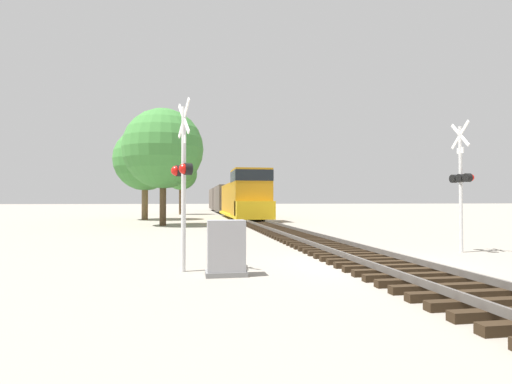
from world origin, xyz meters
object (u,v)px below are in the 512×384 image
at_px(crossing_signal_far, 461,180).
at_px(tree_deep_background, 181,174).
at_px(crossing_signal_near, 183,175).
at_px(tree_mid_background, 145,160).
at_px(freight_train, 228,199).
at_px(tree_far_right, 163,149).
at_px(relay_cabinet, 226,248).

distance_m(crossing_signal_far, tree_deep_background, 41.37).
xyz_separation_m(crossing_signal_near, tree_mid_background, (-4.01, 28.38, 3.20)).
relative_size(freight_train, tree_far_right, 5.64).
bearing_deg(freight_train, tree_far_right, -106.04).
height_order(freight_train, crossing_signal_near, freight_train).
bearing_deg(tree_deep_background, crossing_signal_far, -75.10).
xyz_separation_m(crossing_signal_near, tree_deep_background, (-1.00, 42.15, 2.77)).
height_order(tree_far_right, tree_mid_background, tree_mid_background).
relative_size(crossing_signal_far, tree_far_right, 0.54).
xyz_separation_m(relay_cabinet, tree_mid_background, (-5.06, 29.12, 5.01)).
distance_m(crossing_signal_near, tree_deep_background, 42.25).
bearing_deg(crossing_signal_near, tree_mid_background, 170.11).
height_order(freight_train, crossing_signal_far, crossing_signal_far).
distance_m(freight_train, tree_deep_background, 7.24).
distance_m(freight_train, relay_cabinet, 44.51).
distance_m(crossing_signal_near, relay_cabinet, 2.22).
height_order(tree_far_right, tree_deep_background, tree_far_right).
bearing_deg(relay_cabinet, tree_mid_background, 99.86).
height_order(crossing_signal_far, relay_cabinet, crossing_signal_far).
xyz_separation_m(tree_far_right, tree_deep_background, (0.73, 23.12, -0.29)).
bearing_deg(relay_cabinet, freight_train, 84.50).
xyz_separation_m(relay_cabinet, tree_far_right, (-2.79, 19.76, 4.88)).
bearing_deg(crossing_signal_near, crossing_signal_far, 85.28).
relative_size(crossing_signal_far, tree_deep_background, 0.62).
relative_size(relay_cabinet, tree_deep_background, 0.18).
distance_m(freight_train, tree_far_right, 25.76).
relative_size(crossing_signal_far, relay_cabinet, 3.42).
bearing_deg(relay_cabinet, crossing_signal_near, 145.09).
bearing_deg(crossing_signal_near, tree_deep_background, 163.43).
bearing_deg(tree_deep_background, tree_mid_background, -102.32).
bearing_deg(tree_deep_background, freight_train, 12.53).
relative_size(freight_train, crossing_signal_near, 10.84).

